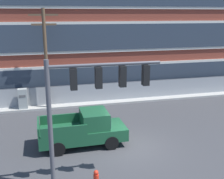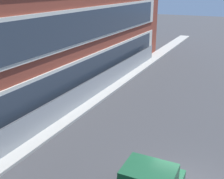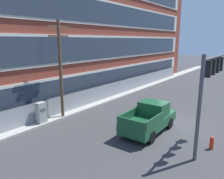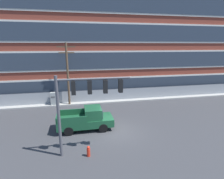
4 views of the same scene
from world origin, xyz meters
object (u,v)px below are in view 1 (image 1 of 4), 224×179
Objects in this scene: pickup_truck_dark_green at (85,129)px; utility_pole_near_corner at (46,56)px; fire_hydrant at (96,178)px; traffic_signal_mast at (89,92)px; electrical_cabinet at (23,100)px.

pickup_truck_dark_green is 0.64× the size of utility_pole_near_corner.
utility_pole_near_corner is at bearing 104.57° from pickup_truck_dark_green.
fire_hydrant is (1.71, -11.30, -3.96)m from utility_pole_near_corner.
electrical_cabinet is (-3.53, 11.03, -3.37)m from traffic_signal_mast.
pickup_truck_dark_green reaches higher than electrical_cabinet.
pickup_truck_dark_green is 8.08m from utility_pole_near_corner.
fire_hydrant is (0.16, -0.44, -3.87)m from traffic_signal_mast.
electrical_cabinet is at bearing 107.73° from traffic_signal_mast.
fire_hydrant is at bearing -81.40° from utility_pole_near_corner.
fire_hydrant is (-0.14, -4.21, -0.58)m from pickup_truck_dark_green.
electrical_cabinet is at bearing 107.81° from fire_hydrant.
pickup_truck_dark_green is at bearing -62.24° from electrical_cabinet.
utility_pole_near_corner is 3.99m from electrical_cabinet.
electrical_cabinet is at bearing 175.27° from utility_pole_near_corner.
traffic_signal_mast is 7.33× the size of fire_hydrant.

